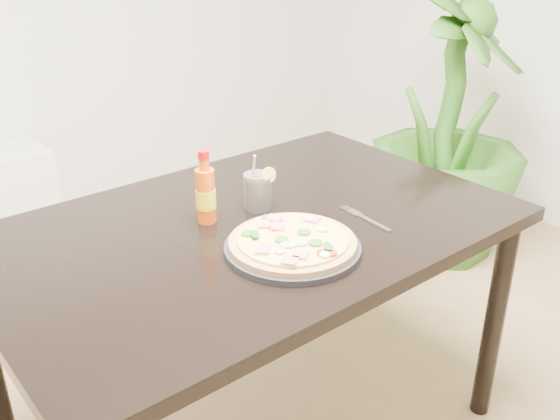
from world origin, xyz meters
TOP-DOWN VIEW (x-y plane):
  - dining_table at (-0.12, 0.33)m, footprint 1.40×0.90m
  - plate at (-0.14, 0.14)m, footprint 0.34×0.34m
  - pizza at (-0.14, 0.14)m, footprint 0.31×0.31m
  - hot_sauce_bottle at (-0.21, 0.41)m, footprint 0.07×0.07m
  - cola_cup at (-0.06, 0.39)m, footprint 0.09×0.08m
  - fork at (0.13, 0.15)m, footprint 0.03×0.19m
  - houseplant at (1.32, 0.75)m, footprint 0.99×0.99m
  - plant_pot at (1.32, 0.75)m, footprint 0.28×0.28m

SIDE VIEW (x-z plane):
  - plant_pot at x=1.32m, z-range 0.00..0.22m
  - houseplant at x=1.32m, z-range 0.00..1.27m
  - dining_table at x=-0.12m, z-range 0.29..1.04m
  - fork at x=0.13m, z-range 0.75..0.76m
  - plate at x=-0.14m, z-range 0.75..0.77m
  - pizza at x=-0.14m, z-range 0.76..0.79m
  - cola_cup at x=-0.06m, z-range 0.71..0.89m
  - hot_sauce_bottle at x=-0.21m, z-range 0.73..0.93m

